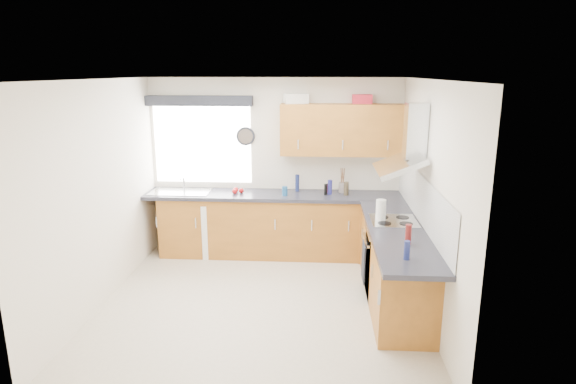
# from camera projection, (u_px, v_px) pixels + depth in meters

# --- Properties ---
(ground_plane) EXTENTS (3.60, 3.60, 0.00)m
(ground_plane) POSITION_uv_depth(u_px,v_px,m) (262.00, 302.00, 5.53)
(ground_plane) COLOR beige
(ceiling) EXTENTS (3.60, 3.60, 0.02)m
(ceiling) POSITION_uv_depth(u_px,v_px,m) (258.00, 79.00, 4.92)
(ceiling) COLOR white
(ceiling) RESTS_ON wall_back
(wall_back) EXTENTS (3.60, 0.02, 2.50)m
(wall_back) POSITION_uv_depth(u_px,v_px,m) (275.00, 166.00, 6.97)
(wall_back) COLOR silver
(wall_back) RESTS_ON ground_plane
(wall_front) EXTENTS (3.60, 0.02, 2.50)m
(wall_front) POSITION_uv_depth(u_px,v_px,m) (230.00, 260.00, 3.48)
(wall_front) COLOR silver
(wall_front) RESTS_ON ground_plane
(wall_left) EXTENTS (0.02, 3.60, 2.50)m
(wall_left) POSITION_uv_depth(u_px,v_px,m) (99.00, 195.00, 5.34)
(wall_left) COLOR silver
(wall_left) RESTS_ON ground_plane
(wall_right) EXTENTS (0.02, 3.60, 2.50)m
(wall_right) POSITION_uv_depth(u_px,v_px,m) (428.00, 200.00, 5.11)
(wall_right) COLOR silver
(wall_right) RESTS_ON ground_plane
(window) EXTENTS (1.40, 0.02, 1.10)m
(window) POSITION_uv_depth(u_px,v_px,m) (203.00, 145.00, 6.95)
(window) COLOR silver
(window) RESTS_ON wall_back
(window_blind) EXTENTS (1.50, 0.18, 0.14)m
(window_blind) POSITION_uv_depth(u_px,v_px,m) (199.00, 101.00, 6.71)
(window_blind) COLOR black
(window_blind) RESTS_ON wall_back
(splashback) EXTENTS (0.01, 3.00, 0.54)m
(splashback) POSITION_uv_depth(u_px,v_px,m) (421.00, 199.00, 5.42)
(splashback) COLOR white
(splashback) RESTS_ON wall_right
(base_cab_back) EXTENTS (3.00, 0.58, 0.86)m
(base_cab_back) POSITION_uv_depth(u_px,v_px,m) (267.00, 226.00, 6.89)
(base_cab_back) COLOR brown
(base_cab_back) RESTS_ON ground_plane
(base_cab_corner) EXTENTS (0.60, 0.60, 0.86)m
(base_cab_corner) POSITION_uv_depth(u_px,v_px,m) (379.00, 228.00, 6.78)
(base_cab_corner) COLOR brown
(base_cab_corner) RESTS_ON ground_plane
(base_cab_right) EXTENTS (0.58, 2.10, 0.86)m
(base_cab_right) POSITION_uv_depth(u_px,v_px,m) (394.00, 266.00, 5.47)
(base_cab_right) COLOR brown
(base_cab_right) RESTS_ON ground_plane
(worktop_back) EXTENTS (3.60, 0.62, 0.05)m
(worktop_back) POSITION_uv_depth(u_px,v_px,m) (273.00, 195.00, 6.76)
(worktop_back) COLOR #22232B
(worktop_back) RESTS_ON base_cab_back
(worktop_right) EXTENTS (0.62, 2.42, 0.05)m
(worktop_right) POSITION_uv_depth(u_px,v_px,m) (398.00, 232.00, 5.22)
(worktop_right) COLOR #22232B
(worktop_right) RESTS_ON base_cab_right
(sink) EXTENTS (0.84, 0.46, 0.10)m
(sink) POSITION_uv_depth(u_px,v_px,m) (180.00, 189.00, 6.83)
(sink) COLOR silver
(sink) RESTS_ON worktop_back
(oven) EXTENTS (0.56, 0.58, 0.85)m
(oven) POSITION_uv_depth(u_px,v_px,m) (391.00, 261.00, 5.62)
(oven) COLOR black
(oven) RESTS_ON ground_plane
(hob_plate) EXTENTS (0.52, 0.52, 0.01)m
(hob_plate) POSITION_uv_depth(u_px,v_px,m) (394.00, 221.00, 5.50)
(hob_plate) COLOR silver
(hob_plate) RESTS_ON worktop_right
(extractor_hood) EXTENTS (0.52, 0.78, 0.66)m
(extractor_hood) POSITION_uv_depth(u_px,v_px,m) (407.00, 147.00, 5.29)
(extractor_hood) COLOR silver
(extractor_hood) RESTS_ON wall_right
(upper_cabinets) EXTENTS (1.70, 0.35, 0.70)m
(upper_cabinets) POSITION_uv_depth(u_px,v_px,m) (342.00, 130.00, 6.60)
(upper_cabinets) COLOR brown
(upper_cabinets) RESTS_ON wall_back
(washing_machine) EXTENTS (0.65, 0.64, 0.78)m
(washing_machine) POSITION_uv_depth(u_px,v_px,m) (220.00, 227.00, 6.95)
(washing_machine) COLOR silver
(washing_machine) RESTS_ON ground_plane
(wall_clock) EXTENTS (0.26, 0.04, 0.26)m
(wall_clock) POSITION_uv_depth(u_px,v_px,m) (245.00, 136.00, 6.85)
(wall_clock) COLOR black
(wall_clock) RESTS_ON wall_back
(casserole) EXTENTS (0.37, 0.31, 0.13)m
(casserole) POSITION_uv_depth(u_px,v_px,m) (296.00, 98.00, 6.63)
(casserole) COLOR silver
(casserole) RESTS_ON upper_cabinets
(storage_box) EXTENTS (0.27, 0.23, 0.12)m
(storage_box) POSITION_uv_depth(u_px,v_px,m) (362.00, 99.00, 6.58)
(storage_box) COLOR red
(storage_box) RESTS_ON upper_cabinets
(utensil_pot) EXTENTS (0.13, 0.13, 0.14)m
(utensil_pot) POSITION_uv_depth(u_px,v_px,m) (342.00, 187.00, 6.81)
(utensil_pot) COLOR slate
(utensil_pot) RESTS_ON worktop_back
(kitchen_roll) EXTENTS (0.14, 0.14, 0.25)m
(kitchen_roll) POSITION_uv_depth(u_px,v_px,m) (381.00, 210.00, 5.50)
(kitchen_roll) COLOR silver
(kitchen_roll) RESTS_ON worktop_right
(tomato_cluster) EXTENTS (0.19, 0.19, 0.07)m
(tomato_cluster) POSITION_uv_depth(u_px,v_px,m) (237.00, 191.00, 6.78)
(tomato_cluster) COLOR #B30D10
(tomato_cluster) RESTS_ON worktop_back
(jar_0) EXTENTS (0.05, 0.05, 0.09)m
(jar_0) POSITION_uv_depth(u_px,v_px,m) (342.00, 189.00, 6.80)
(jar_0) COLOR #143A17
(jar_0) RESTS_ON worktop_back
(jar_1) EXTENTS (0.06, 0.06, 0.20)m
(jar_1) POSITION_uv_depth(u_px,v_px,m) (330.00, 187.00, 6.70)
(jar_1) COLOR navy
(jar_1) RESTS_ON worktop_back
(jar_2) EXTENTS (0.04, 0.04, 0.16)m
(jar_2) POSITION_uv_depth(u_px,v_px,m) (326.00, 190.00, 6.66)
(jar_2) COLOR black
(jar_2) RESTS_ON worktop_back
(jar_3) EXTENTS (0.07, 0.07, 0.19)m
(jar_3) POSITION_uv_depth(u_px,v_px,m) (346.00, 189.00, 6.65)
(jar_3) COLOR #3C3221
(jar_3) RESTS_ON worktop_back
(jar_4) EXTENTS (0.08, 0.08, 0.13)m
(jar_4) POSITION_uv_depth(u_px,v_px,m) (285.00, 191.00, 6.64)
(jar_4) COLOR navy
(jar_4) RESTS_ON worktop_back
(jar_5) EXTENTS (0.06, 0.06, 0.12)m
(jar_5) POSITION_uv_depth(u_px,v_px,m) (328.00, 188.00, 6.80)
(jar_5) COLOR #4F1014
(jar_5) RESTS_ON worktop_back
(jar_6) EXTENTS (0.06, 0.06, 0.24)m
(jar_6) POSITION_uv_depth(u_px,v_px,m) (297.00, 183.00, 6.87)
(jar_6) COLOR navy
(jar_6) RESTS_ON worktop_back
(bottle_0) EXTENTS (0.06, 0.06, 0.21)m
(bottle_0) POSITION_uv_depth(u_px,v_px,m) (408.00, 235.00, 4.75)
(bottle_0) COLOR maroon
(bottle_0) RESTS_ON worktop_right
(bottle_1) EXTENTS (0.05, 0.05, 0.18)m
(bottle_1) POSITION_uv_depth(u_px,v_px,m) (407.00, 250.00, 4.37)
(bottle_1) COLOR navy
(bottle_1) RESTS_ON worktop_right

